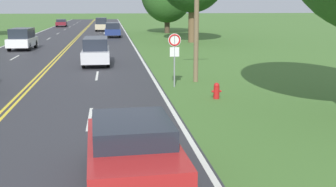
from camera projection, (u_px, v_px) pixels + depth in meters
fire_hydrant at (217, 91)px, 17.42m from camera, size 0.41×0.25×0.67m
traffic_sign at (175, 47)px, 19.56m from camera, size 0.60×0.10×2.52m
utility_pole_midground at (197, 3)px, 20.57m from camera, size 1.80×0.24×7.50m
car_red_sedan_nearest at (133, 149)px, 9.20m from camera, size 2.08×4.03×1.37m
car_silver_van_mid_near at (96, 50)px, 27.26m from camera, size 1.72×4.72×1.76m
car_white_suv_mid_far at (22, 39)px, 36.39m from camera, size 2.02×4.17×1.85m
car_dark_blue_suv_receding at (113, 29)px, 50.45m from camera, size 1.88×4.06×1.73m
car_champagne_van_distant at (101, 24)px, 62.69m from camera, size 1.80×4.21×1.95m
car_maroon_hatchback_horizon at (61, 23)px, 75.22m from camera, size 1.92×4.31×1.32m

